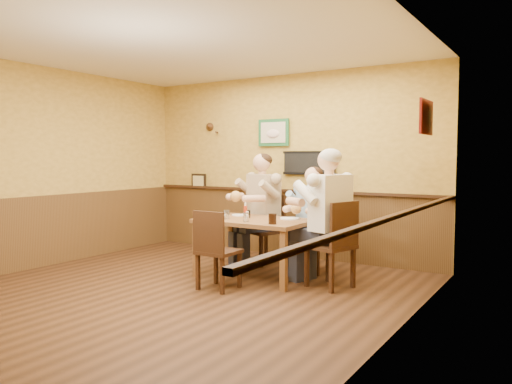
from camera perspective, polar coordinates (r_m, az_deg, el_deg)
room at (r=5.75m, az=-6.71°, el=5.48°), size 5.02×5.03×2.81m
dining_table at (r=6.36m, az=-0.14°, el=-3.93°), size 1.40×0.90×0.75m
chair_back_left at (r=7.18m, az=0.86°, el=-4.30°), size 0.59×0.59×1.00m
chair_back_right at (r=6.74m, az=6.63°, el=-5.36°), size 0.45×0.45×0.89m
chair_right_end at (r=5.96m, az=8.46°, el=-5.91°), size 0.59×0.59×1.03m
chair_near_side at (r=5.85m, az=-4.27°, el=-6.57°), size 0.43×0.43×0.93m
diner_tan_shirt at (r=7.16m, az=0.86°, el=-2.60°), size 0.85×0.85×1.43m
diner_blue_polo at (r=6.71m, az=6.64°, el=-3.76°), size 0.64×0.64×1.26m
diner_white_elder at (r=5.93m, az=8.48°, el=-3.81°), size 0.85×0.85×1.47m
water_glass_left at (r=6.37m, az=-3.39°, el=-2.58°), size 0.08×0.08×0.11m
water_glass_mid at (r=6.08m, az=-1.13°, el=-2.89°), size 0.10×0.10×0.11m
cola_tumbler at (r=5.87m, az=1.89°, el=-3.09°), size 0.11×0.11×0.12m
hot_sauce_bottle at (r=6.46m, az=-1.22°, el=-2.19°), size 0.06×0.06×0.18m
salt_shaker at (r=6.39m, az=-0.99°, el=-2.65°), size 0.04×0.04×0.09m
pepper_shaker at (r=6.47m, az=-0.82°, el=-2.54°), size 0.05×0.05×0.10m
plate_far_left at (r=6.72m, az=-1.87°, el=-2.65°), size 0.29×0.29×0.01m
plate_far_right at (r=6.36m, az=3.88°, el=-3.03°), size 0.32×0.32×0.02m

